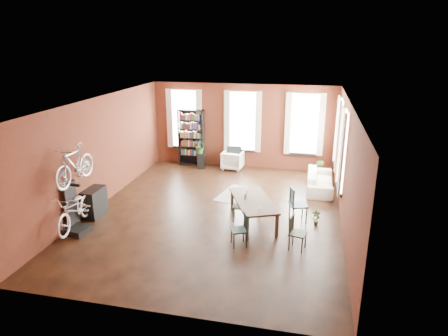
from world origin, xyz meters
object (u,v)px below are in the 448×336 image
(dining_chair_d, at_px, (298,205))
(white_armchair, at_px, (233,159))
(dining_chair_c, at_px, (298,233))
(bookshelf, at_px, (191,138))
(dining_chair_a, at_px, (239,230))
(cream_sofa, at_px, (320,178))
(bike_trainer, at_px, (78,230))
(dining_chair_b, at_px, (239,206))
(bicycle_floor, at_px, (73,194))
(plant_stand, at_px, (201,161))
(console_table, at_px, (94,202))
(dining_table, at_px, (253,211))

(dining_chair_d, relative_size, white_armchair, 1.27)
(dining_chair_c, distance_m, bookshelf, 7.39)
(dining_chair_a, xyz_separation_m, white_armchair, (-1.32, 5.80, -0.03))
(white_armchair, relative_size, cream_sofa, 0.37)
(dining_chair_d, distance_m, bike_trainer, 5.86)
(bookshelf, relative_size, white_armchair, 2.86)
(dining_chair_b, xyz_separation_m, bike_trainer, (-3.94, -1.66, -0.33))
(white_armchair, distance_m, cream_sofa, 3.59)
(dining_chair_c, distance_m, bicycle_floor, 5.66)
(white_armchair, bearing_deg, dining_chair_a, 107.08)
(dining_chair_c, distance_m, plant_stand, 6.78)
(bike_trainer, xyz_separation_m, console_table, (-0.10, 1.07, 0.32))
(dining_chair_d, height_order, bicycle_floor, bicycle_floor)
(dining_chair_a, bearing_deg, plant_stand, -178.89)
(dining_table, distance_m, white_armchair, 4.74)
(cream_sofa, distance_m, plant_stand, 4.66)
(dining_chair_c, xyz_separation_m, dining_chair_d, (-0.06, 1.55, 0.08))
(cream_sofa, xyz_separation_m, console_table, (-6.23, -3.50, -0.01))
(dining_table, bearing_deg, dining_chair_c, -66.41)
(dining_chair_b, bearing_deg, dining_chair_a, 5.62)
(dining_chair_a, distance_m, dining_chair_c, 1.40)
(dining_table, height_order, dining_chair_b, dining_chair_b)
(dining_chair_d, xyz_separation_m, plant_stand, (-3.86, 3.98, -0.20))
(bicycle_floor, bearing_deg, cream_sofa, 29.62)
(white_armchair, xyz_separation_m, bicycle_floor, (-2.90, -6.03, 0.69))
(dining_chair_a, relative_size, bicycle_floor, 0.45)
(bookshelf, distance_m, cream_sofa, 5.28)
(dining_chair_b, bearing_deg, console_table, -86.03)
(bookshelf, height_order, bike_trainer, bookshelf)
(dining_table, height_order, dining_chair_c, dining_chair_c)
(plant_stand, xyz_separation_m, bicycle_floor, (-1.69, -5.87, 0.79))
(white_armchair, xyz_separation_m, cream_sofa, (3.26, -1.50, 0.02))
(console_table, bearing_deg, dining_chair_d, 8.66)
(cream_sofa, relative_size, bike_trainer, 3.82)
(dining_table, xyz_separation_m, bicycle_floor, (-4.36, -1.52, 0.73))
(bookshelf, height_order, console_table, bookshelf)
(dining_chair_d, distance_m, bookshelf, 6.17)
(dining_chair_d, xyz_separation_m, bookshelf, (-4.34, 4.34, 0.61))
(console_table, bearing_deg, dining_chair_a, -10.67)
(dining_chair_d, distance_m, plant_stand, 5.55)
(cream_sofa, relative_size, plant_stand, 3.64)
(dining_chair_a, relative_size, console_table, 1.03)
(bookshelf, bearing_deg, dining_chair_d, -45.00)
(dining_chair_b, xyz_separation_m, console_table, (-4.05, -0.59, -0.01))
(plant_stand, bearing_deg, cream_sofa, -16.63)
(dining_table, bearing_deg, cream_sofa, 36.13)
(dining_table, xyz_separation_m, dining_chair_c, (1.25, -1.18, 0.07))
(bike_trainer, bearing_deg, dining_chair_b, 22.87)
(dining_table, bearing_deg, plant_stand, 98.45)
(dining_chair_c, bearing_deg, plant_stand, 48.92)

